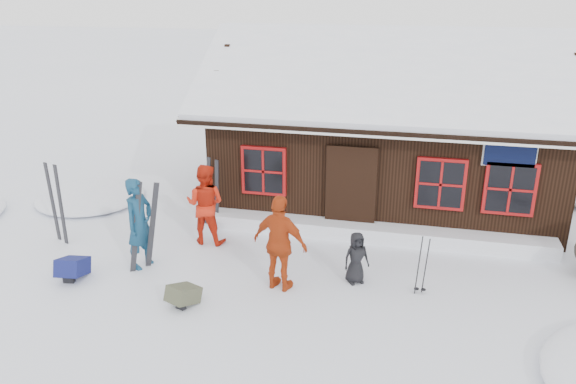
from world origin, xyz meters
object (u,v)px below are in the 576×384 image
Objects in this scene: skier_orange_left at (205,204)px; skier_orange_right at (280,244)px; skier_teal at (139,223)px; ski_poles at (422,267)px; backpack_blue at (73,271)px; ski_pair_left at (144,227)px; backpack_olive at (184,298)px; skier_crouched at (356,258)px.

skier_orange_left is 2.61m from skier_orange_right.
skier_teal is 5.48m from ski_poles.
ski_poles is 1.91× the size of backpack_blue.
skier_teal is 1.53m from backpack_blue.
backpack_olive is at bearing -72.06° from ski_pair_left.
skier_crouched is at bearing 49.73° from backpack_olive.
backpack_blue is at bearing -167.76° from backpack_olive.
ski_pair_left is at bearing -177.61° from ski_poles.
backpack_olive is (1.39, -1.21, -0.78)m from skier_teal.
ski_poles is 2.19× the size of backpack_olive.
skier_orange_right is at bearing 142.37° from skier_orange_left.
backpack_olive is at bearing -117.62° from skier_teal.
skier_crouched is 0.88× the size of ski_poles.
skier_orange_left is at bearing 40.59° from backpack_blue.
skier_orange_left is at bearing 132.02° from skier_crouched.
ski_poles is at bearing -74.97° from skier_teal.
backpack_blue is (-3.98, -0.54, -0.75)m from skier_orange_right.
skier_crouched is (3.40, -1.04, -0.38)m from skier_orange_left.
skier_orange_right reaches higher than backpack_olive.
skier_teal reaches higher than skier_orange_right.
skier_teal is 2.00m from backpack_olive.
skier_orange_right is 1.80× the size of skier_crouched.
ski_poles is (5.33, 0.22, -0.34)m from ski_pair_left.
ski_pair_left reaches higher than skier_crouched.
skier_teal is at bearing 57.54° from skier_orange_left.
skier_teal is 3.48× the size of backpack_olive.
ski_pair_left is 5.34m from ski_poles.
backpack_blue is (-5.31, -1.10, -0.34)m from skier_crouched.
skier_orange_left is 1.75× the size of skier_crouched.
skier_crouched reaches higher than backpack_blue.
ski_pair_left is (-0.73, -1.41, -0.00)m from skier_orange_left.
backpack_blue is at bearing 48.23° from skier_orange_left.
skier_orange_left is 4.77m from ski_poles.
ski_poles reaches higher than backpack_blue.
ski_poles is (5.46, 0.15, -0.38)m from skier_teal.
ski_poles is 4.31m from backpack_olive.
skier_orange_right is 4.08m from backpack_blue.
skier_orange_left is 0.97× the size of skier_orange_right.
backpack_blue is at bearing 140.32° from skier_teal.
ski_pair_left is at bearing 62.90° from skier_orange_left.
skier_orange_left is at bearing 165.54° from ski_poles.
ski_poles is at bearing 40.40° from backpack_olive.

